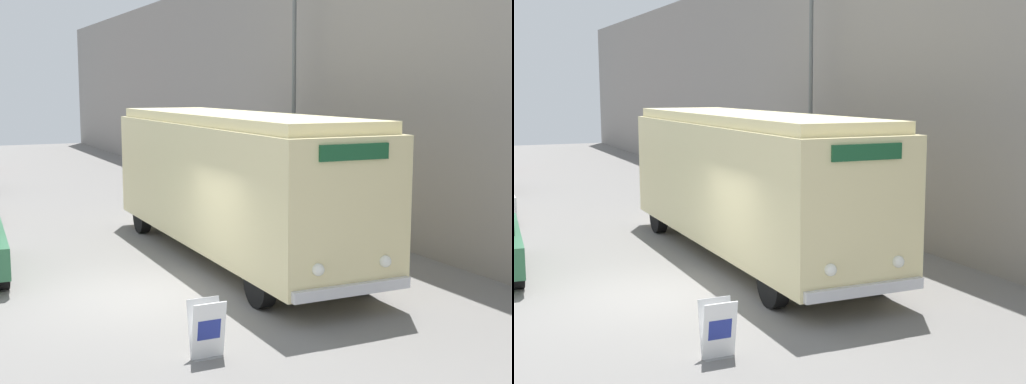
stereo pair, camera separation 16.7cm
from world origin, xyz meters
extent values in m
plane|color=slate|center=(0.00, 0.00, 0.00)|extent=(80.00, 80.00, 0.00)
cube|color=gray|center=(7.35, 10.00, 4.11)|extent=(0.30, 60.00, 8.22)
cylinder|color=black|center=(1.85, -1.67, 0.46)|extent=(0.28, 0.92, 0.92)
cylinder|color=black|center=(4.04, -1.67, 0.46)|extent=(0.28, 0.92, 0.92)
cylinder|color=black|center=(1.85, 6.01, 0.46)|extent=(0.28, 0.92, 0.92)
cylinder|color=black|center=(4.04, 6.01, 0.46)|extent=(0.28, 0.92, 0.92)
cube|color=beige|center=(2.94, 2.17, 1.85)|extent=(2.51, 10.48, 2.78)
cube|color=#F8E8A7|center=(2.94, 2.17, 3.36)|extent=(2.31, 10.06, 0.24)
cube|color=silver|center=(2.94, -3.13, 0.58)|extent=(2.39, 0.12, 0.20)
sphere|color=white|center=(2.25, -3.10, 1.01)|extent=(0.22, 0.22, 0.22)
sphere|color=white|center=(3.63, -3.10, 1.01)|extent=(0.22, 0.22, 0.22)
cube|color=#19512D|center=(2.94, -3.09, 2.99)|extent=(1.38, 0.06, 0.28)
cube|color=gray|center=(0.02, -3.59, 0.00)|extent=(0.47, 0.20, 0.01)
cube|color=white|center=(0.02, -3.67, 0.45)|extent=(0.53, 0.18, 0.91)
cube|color=white|center=(0.02, -3.51, 0.45)|extent=(0.53, 0.18, 0.91)
cube|color=navy|center=(0.02, -3.69, 0.47)|extent=(0.37, 0.06, 0.32)
cylinder|color=#595E60|center=(6.38, 5.43, 3.48)|extent=(0.12, 0.12, 6.96)
cylinder|color=black|center=(-2.36, 1.67, 0.33)|extent=(0.22, 0.66, 0.66)
camera|label=1|loc=(-3.76, -13.27, 4.08)|focal=50.00mm
camera|label=2|loc=(-3.61, -13.34, 4.08)|focal=50.00mm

